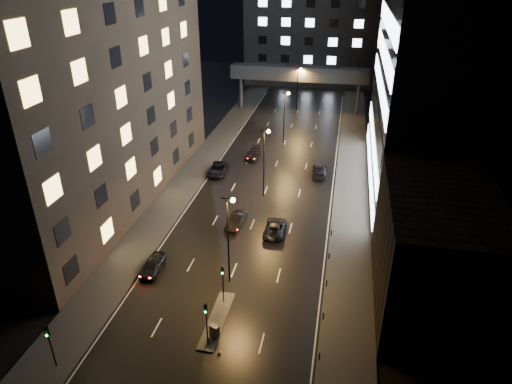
% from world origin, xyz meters
% --- Properties ---
extents(ground, '(160.00, 160.00, 0.00)m').
position_xyz_m(ground, '(0.00, 40.00, 0.00)').
color(ground, black).
rests_on(ground, ground).
extents(sidewalk_left, '(5.00, 110.00, 0.15)m').
position_xyz_m(sidewalk_left, '(-12.50, 35.00, 0.07)').
color(sidewalk_left, '#383533').
rests_on(sidewalk_left, ground).
extents(sidewalk_right, '(5.00, 110.00, 0.15)m').
position_xyz_m(sidewalk_right, '(12.50, 35.00, 0.07)').
color(sidewalk_right, '#383533').
rests_on(sidewalk_right, ground).
extents(building_left, '(15.00, 48.00, 40.00)m').
position_xyz_m(building_left, '(-22.50, 24.00, 20.00)').
color(building_left, '#2D2319').
rests_on(building_left, ground).
extents(building_right_low, '(10.00, 18.00, 12.00)m').
position_xyz_m(building_right_low, '(20.00, 9.00, 6.00)').
color(building_right_low, black).
rests_on(building_right_low, ground).
extents(building_right_glass, '(20.00, 36.00, 45.00)m').
position_xyz_m(building_right_glass, '(25.00, 36.00, 22.50)').
color(building_right_glass, black).
rests_on(building_right_glass, ground).
extents(building_far, '(34.00, 14.00, 25.00)m').
position_xyz_m(building_far, '(0.00, 98.00, 12.50)').
color(building_far, '#333335').
rests_on(building_far, ground).
extents(skybridge, '(30.00, 3.00, 10.00)m').
position_xyz_m(skybridge, '(0.00, 70.00, 8.34)').
color(skybridge, '#333335').
rests_on(skybridge, ground).
extents(median_island, '(1.60, 8.00, 0.15)m').
position_xyz_m(median_island, '(0.30, 2.00, 0.07)').
color(median_island, '#383533').
rests_on(median_island, ground).
extents(traffic_signal_near, '(0.28, 0.34, 4.40)m').
position_xyz_m(traffic_signal_near, '(0.30, 4.49, 3.09)').
color(traffic_signal_near, black).
rests_on(traffic_signal_near, median_island).
extents(traffic_signal_far, '(0.28, 0.34, 4.40)m').
position_xyz_m(traffic_signal_far, '(0.30, -1.01, 3.09)').
color(traffic_signal_far, black).
rests_on(traffic_signal_far, median_island).
extents(traffic_signal_corner, '(0.28, 0.34, 4.40)m').
position_xyz_m(traffic_signal_corner, '(-11.50, -6.01, 2.94)').
color(traffic_signal_corner, black).
rests_on(traffic_signal_corner, ground).
extents(bollard_row, '(0.12, 25.12, 0.90)m').
position_xyz_m(bollard_row, '(10.20, 6.50, 0.45)').
color(bollard_row, black).
rests_on(bollard_row, ground).
extents(streetlight_near, '(1.45, 0.50, 10.15)m').
position_xyz_m(streetlight_near, '(0.16, 8.00, 6.50)').
color(streetlight_near, black).
rests_on(streetlight_near, ground).
extents(streetlight_mid_a, '(1.45, 0.50, 10.15)m').
position_xyz_m(streetlight_mid_a, '(0.16, 28.00, 6.50)').
color(streetlight_mid_a, black).
rests_on(streetlight_mid_a, ground).
extents(streetlight_mid_b, '(1.45, 0.50, 10.15)m').
position_xyz_m(streetlight_mid_b, '(0.16, 48.00, 6.50)').
color(streetlight_mid_b, black).
rests_on(streetlight_mid_b, ground).
extents(streetlight_far, '(1.45, 0.50, 10.15)m').
position_xyz_m(streetlight_far, '(0.16, 68.00, 6.50)').
color(streetlight_far, black).
rests_on(streetlight_far, ground).
extents(car_away_a, '(1.98, 4.61, 1.55)m').
position_xyz_m(car_away_a, '(-8.72, 8.09, 0.78)').
color(car_away_a, black).
rests_on(car_away_a, ground).
extents(car_away_b, '(2.14, 4.81, 1.54)m').
position_xyz_m(car_away_b, '(-1.93, 19.24, 0.77)').
color(car_away_b, black).
rests_on(car_away_b, ground).
extents(car_away_c, '(2.85, 5.70, 1.55)m').
position_xyz_m(car_away_c, '(-8.57, 34.17, 0.77)').
color(car_away_c, black).
rests_on(car_away_c, ground).
extents(car_away_d, '(2.05, 5.01, 1.45)m').
position_xyz_m(car_away_d, '(-4.30, 41.68, 0.73)').
color(car_away_d, black).
rests_on(car_away_d, ground).
extents(car_toward_a, '(2.59, 5.41, 1.49)m').
position_xyz_m(car_toward_a, '(3.19, 18.60, 0.74)').
color(car_toward_a, black).
rests_on(car_toward_a, ground).
extents(car_toward_b, '(2.51, 5.59, 1.59)m').
position_xyz_m(car_toward_b, '(7.41, 36.85, 0.80)').
color(car_toward_b, black).
rests_on(car_toward_b, ground).
extents(utility_cabinet, '(0.95, 0.79, 1.28)m').
position_xyz_m(utility_cabinet, '(0.70, -0.18, 0.79)').
color(utility_cabinet, '#49494B').
rests_on(utility_cabinet, median_island).
extents(cone_a, '(0.40, 0.40, 0.45)m').
position_xyz_m(cone_a, '(1.61, -1.99, 0.23)').
color(cone_a, '#D7660B').
rests_on(cone_a, ground).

